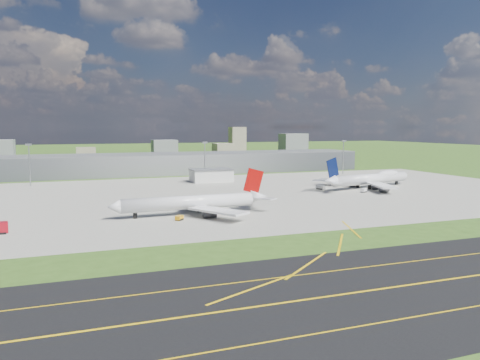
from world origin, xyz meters
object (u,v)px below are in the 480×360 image
object	(u,v)px
airliner_blue_quad	(371,179)
van_white_far	(364,190)
van_white_near	(320,187)
tug_yellow	(179,218)
airliner_red_twin	(195,203)

from	to	relation	value
airliner_blue_quad	van_white_far	size ratio (longest dim) A/B	15.34
airliner_blue_quad	van_white_near	bearing A→B (deg)	160.31
tug_yellow	airliner_blue_quad	bearing A→B (deg)	-25.32
airliner_blue_quad	van_white_far	world-z (taller)	airliner_blue_quad
airliner_blue_quad	van_white_near	world-z (taller)	airliner_blue_quad
airliner_red_twin	airliner_blue_quad	distance (m)	128.63
tug_yellow	van_white_near	world-z (taller)	van_white_near
van_white_near	airliner_blue_quad	bearing A→B (deg)	-120.36
airliner_red_twin	tug_yellow	bearing A→B (deg)	47.22
airliner_blue_quad	tug_yellow	distance (m)	140.67
tug_yellow	van_white_near	bearing A→B (deg)	-17.32
airliner_red_twin	tug_yellow	distance (m)	13.91
airliner_blue_quad	van_white_far	xyz separation A→B (m)	(-15.94, -16.26, -4.18)
airliner_blue_quad	tug_yellow	size ratio (longest dim) A/B	17.97
airliner_blue_quad	tug_yellow	bearing A→B (deg)	-170.23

